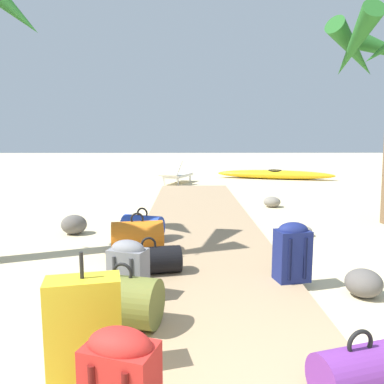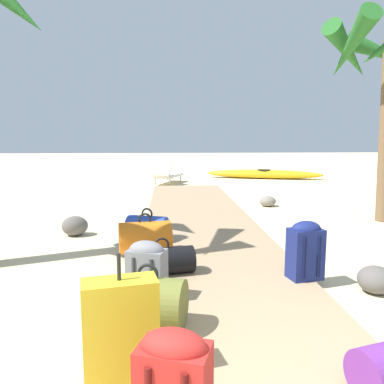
{
  "view_description": "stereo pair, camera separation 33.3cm",
  "coord_description": "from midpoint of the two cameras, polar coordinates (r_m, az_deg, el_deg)",
  "views": [
    {
      "loc": [
        -0.21,
        -1.06,
        1.51
      ],
      "look_at": [
        -0.12,
        5.58,
        0.55
      ],
      "focal_mm": 36.22,
      "sensor_mm": 36.0,
      "label": 1
    },
    {
      "loc": [
        -0.54,
        -1.05,
        1.51
      ],
      "look_at": [
        -0.12,
        5.58,
        0.55
      ],
      "focal_mm": 36.22,
      "sensor_mm": 36.0,
      "label": 2
    }
  ],
  "objects": [
    {
      "name": "boardwalk",
      "position": [
        6.31,
        -0.13,
        -5.24
      ],
      "size": [
        1.84,
        10.15,
        0.08
      ],
      "primitive_type": "cube",
      "color": "tan",
      "rests_on": "ground"
    },
    {
      "name": "rock_right_near",
      "position": [
        4.17,
        23.35,
        -11.79
      ],
      "size": [
        0.46,
        0.46,
        0.27
      ],
      "primitive_type": "ellipsoid",
      "rotation": [
        0.0,
        0.0,
        0.47
      ],
      "color": "#5B5651",
      "rests_on": "ground"
    },
    {
      "name": "lounge_chair",
      "position": [
        12.35,
        -4.51,
        2.71
      ],
      "size": [
        1.08,
        1.67,
        0.77
      ],
      "color": "white",
      "rests_on": "ground"
    },
    {
      "name": "suitcase_yellow",
      "position": [
        2.5,
        -14.45,
        -18.9
      ],
      "size": [
        0.47,
        0.29,
        0.76
      ],
      "color": "gold",
      "rests_on": "boardwalk"
    },
    {
      "name": "backpack_red",
      "position": [
        2.02,
        -7.97,
        -26.16
      ],
      "size": [
        0.39,
        0.31,
        0.55
      ],
      "color": "red",
      "rests_on": "boardwalk"
    },
    {
      "name": "ground_plane",
      "position": [
        5.34,
        0.54,
        -8.19
      ],
      "size": [
        60.0,
        60.0,
        0.0
      ],
      "primitive_type": "plane",
      "color": "beige"
    },
    {
      "name": "duffel_bag_blue",
      "position": [
        5.44,
        -8.36,
        -5.24
      ],
      "size": [
        0.62,
        0.5,
        0.45
      ],
      "color": "#2847B7",
      "rests_on": "boardwalk"
    },
    {
      "name": "backpack_grey",
      "position": [
        3.52,
        -9.43,
        -11.05
      ],
      "size": [
        0.38,
        0.3,
        0.53
      ],
      "color": "slate",
      "rests_on": "boardwalk"
    },
    {
      "name": "duffel_bag_orange",
      "position": [
        4.87,
        -8.89,
        -6.59
      ],
      "size": [
        0.69,
        0.48,
        0.5
      ],
      "color": "orange",
      "rests_on": "boardwalk"
    },
    {
      "name": "rock_left_near",
      "position": [
        6.24,
        -18.35,
        -4.77
      ],
      "size": [
        0.44,
        0.39,
        0.3
      ],
      "primitive_type": "ellipsoid",
      "rotation": [
        0.0,
        0.0,
        0.16
      ],
      "color": "#5B5651",
      "rests_on": "ground"
    },
    {
      "name": "rock_right_far",
      "position": [
        8.51,
        9.98,
        -1.36
      ],
      "size": [
        0.38,
        0.35,
        0.22
      ],
      "primitive_type": "ellipsoid",
      "rotation": [
        0.0,
        0.0,
        3.08
      ],
      "color": "gray",
      "rests_on": "ground"
    },
    {
      "name": "duffel_bag_black",
      "position": [
        4.11,
        -6.82,
        -10.06
      ],
      "size": [
        0.72,
        0.41,
        0.39
      ],
      "color": "black",
      "rests_on": "boardwalk"
    },
    {
      "name": "duffel_bag_olive",
      "position": [
        3.06,
        -9.67,
        -15.71
      ],
      "size": [
        0.63,
        0.51,
        0.49
      ],
      "color": "olive",
      "rests_on": "boardwalk"
    },
    {
      "name": "kayak",
      "position": [
        14.09,
        9.89,
        2.61
      ],
      "size": [
        4.12,
        1.77,
        0.32
      ],
      "color": "gold",
      "rests_on": "ground"
    },
    {
      "name": "rock_right_mid",
      "position": [
        6.23,
        14.98,
        -5.39
      ],
      "size": [
        0.23,
        0.26,
        0.15
      ],
      "primitive_type": "ellipsoid",
      "rotation": [
        0.0,
        0.0,
        0.05
      ],
      "color": "gray",
      "rests_on": "ground"
    },
    {
      "name": "backpack_navy",
      "position": [
        4.04,
        14.1,
        -8.09
      ],
      "size": [
        0.36,
        0.29,
        0.59
      ],
      "color": "navy",
      "rests_on": "boardwalk"
    }
  ]
}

